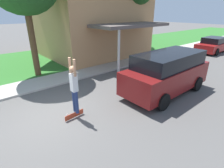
{
  "coord_description": "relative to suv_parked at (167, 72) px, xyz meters",
  "views": [
    {
      "loc": [
        5.9,
        -2.01,
        3.78
      ],
      "look_at": [
        0.91,
        2.23,
        1.04
      ],
      "focal_mm": 28.0,
      "sensor_mm": 36.0,
      "label": 1
    }
  ],
  "objects": [
    {
      "name": "suv_parked",
      "position": [
        0.0,
        0.0,
        0.0
      ],
      "size": [
        2.03,
        4.78,
        2.0
      ],
      "color": "maroon",
      "rests_on": "ground_plane"
    },
    {
      "name": "skateboarder",
      "position": [
        -0.84,
        -4.53,
        0.29
      ],
      "size": [
        0.41,
        0.24,
        2.05
      ],
      "color": "navy",
      "rests_on": "ground_plane"
    },
    {
      "name": "lawn",
      "position": [
        -9.56,
        0.84,
        -1.02
      ],
      "size": [
        10.0,
        80.0,
        0.08
      ],
      "color": "#2D6B28",
      "rests_on": "ground_plane"
    },
    {
      "name": "ground_plane",
      "position": [
        -1.56,
        -5.16,
        -1.06
      ],
      "size": [
        120.0,
        120.0,
        0.0
      ],
      "primitive_type": "plane",
      "color": "#54514F"
    },
    {
      "name": "car_down_street",
      "position": [
        -2.4,
        11.73,
        -0.36
      ],
      "size": [
        1.94,
        4.57,
        1.44
      ],
      "color": "maroon",
      "rests_on": "ground_plane"
    },
    {
      "name": "house",
      "position": [
        -9.95,
        2.18,
        3.44
      ],
      "size": [
        11.17,
        9.0,
        8.54
      ],
      "color": "tan",
      "rests_on": "lawn"
    },
    {
      "name": "skateboard",
      "position": [
        -0.91,
        -4.6,
        -0.92
      ],
      "size": [
        0.15,
        0.81,
        0.25
      ],
      "color": "#B73D23",
      "rests_on": "ground_plane"
    },
    {
      "name": "sidewalk",
      "position": [
        -5.16,
        0.84,
        -1.01
      ],
      "size": [
        1.8,
        80.0,
        0.1
      ],
      "color": "#ADA89E",
      "rests_on": "ground_plane"
    }
  ]
}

